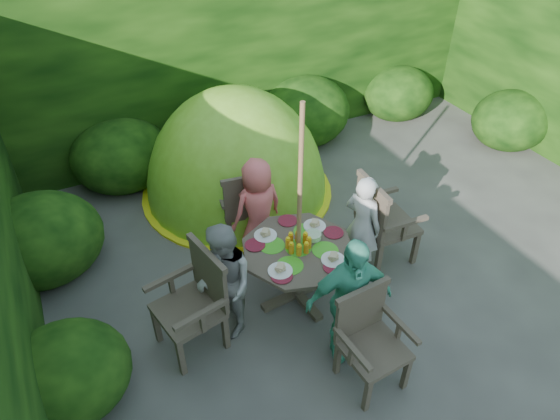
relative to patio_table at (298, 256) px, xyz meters
name	(u,v)px	position (x,y,z in m)	size (l,w,h in m)	color
ground	(403,285)	(1.07, -0.39, -0.56)	(60.00, 60.00, 0.00)	#45423E
hedge_enclosure	(345,128)	(1.07, 0.94, 0.69)	(9.00, 9.00, 2.50)	black
patio_table	(298,256)	(0.00, 0.00, 0.00)	(1.24, 1.24, 0.79)	#3F3429
parasol_pole	(299,212)	(0.00, 0.00, 0.54)	(0.04, 0.04, 2.20)	brown
garden_chair_right	(382,220)	(1.08, 0.11, -0.02)	(0.58, 0.64, 1.02)	#3F3429
garden_chair_left	(196,300)	(-1.09, -0.09, -0.02)	(0.65, 0.70, 1.00)	#3F3429
garden_chair_back	(244,204)	(-0.12, 1.09, -0.06)	(0.62, 0.57, 0.93)	#3F3429
garden_chair_front	(369,338)	(0.10, -1.10, -0.07)	(0.58, 0.52, 0.91)	#3F3429
child_right	(362,225)	(0.79, 0.07, 0.04)	(0.44, 0.29, 1.20)	silver
child_left	(225,282)	(-0.80, -0.07, 0.06)	(0.60, 0.47, 1.23)	#989793
child_back	(258,209)	(-0.07, 0.80, 0.05)	(0.60, 0.39, 1.22)	#F16663
child_front	(349,301)	(0.07, -0.80, 0.11)	(0.78, 0.33, 1.34)	#50BC99
dome_tent	(238,192)	(0.16, 1.99, -0.56)	(2.52, 2.52, 2.88)	#72B222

